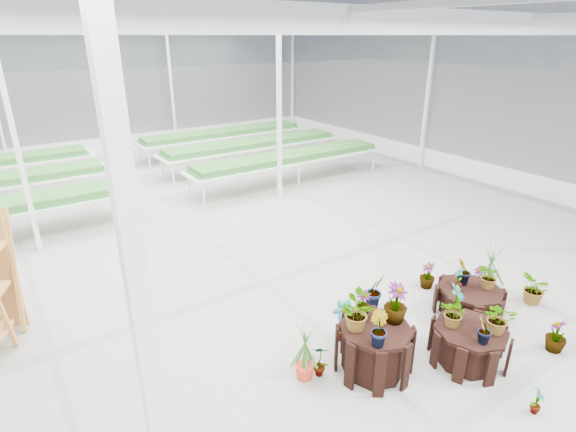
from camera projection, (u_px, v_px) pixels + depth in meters
ground_plane at (261, 292)px, 7.90m from camera, size 24.00×24.00×0.00m
greenhouse_shell at (258, 168)px, 7.06m from camera, size 18.00×24.00×4.50m
steel_frame at (258, 168)px, 7.06m from camera, size 18.00×24.00×4.50m
nursery_benches at (136, 173)px, 13.27m from camera, size 16.00×7.00×0.84m
plinth_tall at (374, 349)px, 5.95m from camera, size 1.14×1.14×0.68m
plinth_mid at (468, 345)px, 6.14m from camera, size 1.32×1.32×0.53m
plinth_low at (469, 301)px, 7.21m from camera, size 1.11×1.11×0.47m
nursery_plants at (437, 301)px, 6.62m from camera, size 4.73×2.99×1.23m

